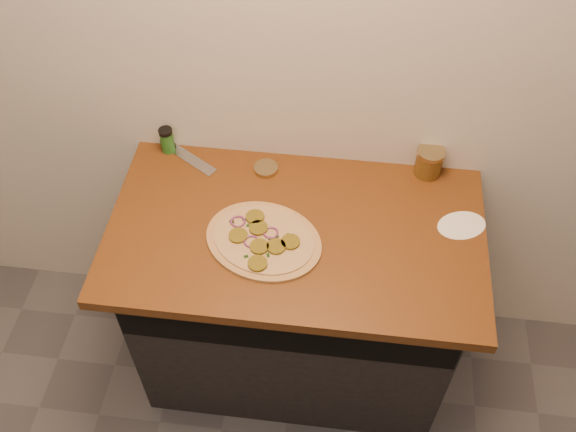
# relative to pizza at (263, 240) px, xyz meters

# --- Properties ---
(cabinet) EXTENTS (1.10, 0.60, 0.86)m
(cabinet) POSITION_rel_pizza_xyz_m (0.09, 0.09, -0.48)
(cabinet) COLOR black
(cabinet) RESTS_ON ground
(countertop) EXTENTS (1.20, 0.70, 0.04)m
(countertop) POSITION_rel_pizza_xyz_m (0.09, 0.06, -0.03)
(countertop) COLOR brown
(countertop) RESTS_ON cabinet
(pizza) EXTENTS (0.47, 0.47, 0.03)m
(pizza) POSITION_rel_pizza_xyz_m (0.00, 0.00, 0.00)
(pizza) COLOR tan
(pizza) RESTS_ON countertop
(chefs_knife) EXTENTS (0.28, 0.20, 0.02)m
(chefs_knife) POSITION_rel_pizza_xyz_m (-0.37, 0.37, -0.00)
(chefs_knife) COLOR #B7BAC1
(chefs_knife) RESTS_ON countertop
(mason_jar_lid) EXTENTS (0.09, 0.09, 0.02)m
(mason_jar_lid) POSITION_rel_pizza_xyz_m (-0.04, 0.31, -0.00)
(mason_jar_lid) COLOR tan
(mason_jar_lid) RESTS_ON countertop
(salsa_jar) EXTENTS (0.09, 0.09, 0.10)m
(salsa_jar) POSITION_rel_pizza_xyz_m (0.51, 0.36, 0.04)
(salsa_jar) COLOR maroon
(salsa_jar) RESTS_ON countertop
(spice_shaker) EXTENTS (0.05, 0.05, 0.10)m
(spice_shaker) POSITION_rel_pizza_xyz_m (-0.39, 0.36, 0.04)
(spice_shaker) COLOR #256620
(spice_shaker) RESTS_ON countertop
(flour_spill) EXTENTS (0.21, 0.21, 0.00)m
(flour_spill) POSITION_rel_pizza_xyz_m (0.62, 0.14, -0.01)
(flour_spill) COLOR white
(flour_spill) RESTS_ON countertop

